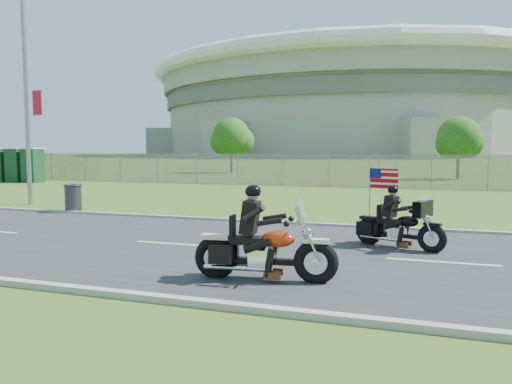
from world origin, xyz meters
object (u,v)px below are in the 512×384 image
(motorcycle_lead, at_px, (262,251))
(motorcycle_follow, at_px, (399,227))
(porta_toilet_b, at_px, (17,166))
(streetlight, at_px, (29,68))
(trash_can, at_px, (73,199))
(porta_toilet_a, at_px, (33,166))
(porta_toilet_c, at_px, (1,165))

(motorcycle_lead, height_order, motorcycle_follow, motorcycle_follow)
(motorcycle_follow, bearing_deg, porta_toilet_b, 170.74)
(streetlight, bearing_deg, trash_can, -28.59)
(motorcycle_lead, bearing_deg, trash_can, 137.36)
(streetlight, bearing_deg, porta_toilet_b, 136.65)
(motorcycle_lead, bearing_deg, porta_toilet_b, 134.39)
(porta_toilet_b, height_order, motorcycle_lead, porta_toilet_b)
(porta_toilet_b, bearing_deg, porta_toilet_a, 0.00)
(motorcycle_lead, distance_m, motorcycle_follow, 4.29)
(streetlight, relative_size, porta_toilet_c, 4.35)
(porta_toilet_a, bearing_deg, porta_toilet_b, 180.00)
(porta_toilet_c, distance_m, motorcycle_lead, 32.28)
(motorcycle_lead, xyz_separation_m, trash_can, (-9.42, 6.75, -0.04))
(motorcycle_follow, relative_size, trash_can, 2.08)
(streetlight, relative_size, porta_toilet_a, 4.35)
(trash_can, bearing_deg, motorcycle_lead, -35.63)
(porta_toilet_b, bearing_deg, motorcycle_lead, -38.61)
(trash_can, bearing_deg, porta_toilet_b, 139.64)
(motorcycle_follow, height_order, trash_can, motorcycle_follow)
(porta_toilet_b, height_order, motorcycle_follow, porta_toilet_b)
(trash_can, bearing_deg, porta_toilet_a, 136.84)
(streetlight, height_order, porta_toilet_b, streetlight)
(motorcycle_lead, height_order, trash_can, motorcycle_lead)
(trash_can, bearing_deg, porta_toilet_c, 142.15)
(streetlight, xyz_separation_m, porta_toilet_a, (-10.02, 10.78, -4.49))
(porta_toilet_b, relative_size, motorcycle_lead, 0.90)
(porta_toilet_a, xyz_separation_m, motorcycle_follow, (25.09, -15.73, -0.64))
(streetlight, distance_m, porta_toilet_a, 15.39)
(porta_toilet_c, distance_m, trash_can, 20.71)
(motorcycle_follow, bearing_deg, porta_toilet_a, 169.36)
(porta_toilet_a, distance_m, motorcycle_follow, 29.61)
(motorcycle_lead, bearing_deg, streetlight, 139.17)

